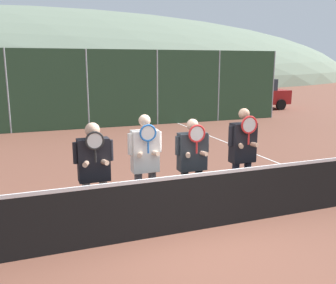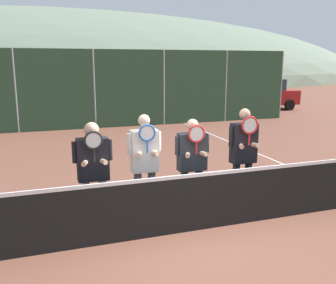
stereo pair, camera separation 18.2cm
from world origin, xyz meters
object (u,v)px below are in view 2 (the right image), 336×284
player_center_left (145,160)px  car_center (176,95)px  player_leftmost (93,167)px  car_right_of_center (260,94)px  player_center_right (192,159)px  player_rightmost (243,152)px  car_left_of_center (75,100)px

player_center_left → car_center: (5.27, 12.85, -0.11)m
player_leftmost → car_right_of_center: 16.94m
player_center_right → car_right_of_center: (9.43, 12.70, -0.13)m
player_center_right → player_rightmost: (0.95, -0.07, 0.07)m
car_right_of_center → player_center_left: bearing=-129.0°
player_leftmost → car_center: (6.12, 12.95, -0.10)m
player_center_right → car_right_of_center: bearing=53.4°
player_rightmost → car_left_of_center: player_rightmost is taller
player_center_left → car_left_of_center: 12.69m
player_center_left → car_right_of_center: bearing=51.0°
player_leftmost → player_center_right: size_ratio=1.03×
car_left_of_center → car_center: (5.23, 0.17, 0.07)m
player_center_left → car_right_of_center: (10.26, 12.68, -0.18)m
player_leftmost → player_rightmost: bearing=0.1°
player_leftmost → player_center_right: 1.69m
player_leftmost → car_center: size_ratio=0.38×
player_leftmost → car_left_of_center: size_ratio=0.38×
player_rightmost → car_center: car_center is taller
player_leftmost → car_left_of_center: bearing=86.0°
player_center_right → car_center: bearing=71.0°
player_center_right → player_rightmost: bearing=-4.5°
car_left_of_center → car_right_of_center: (10.22, -0.00, -0.00)m
player_rightmost → car_right_of_center: (8.48, 12.78, -0.21)m
player_center_left → player_rightmost: player_rightmost is taller
player_rightmost → player_leftmost: bearing=-179.9°
car_left_of_center → car_right_of_center: bearing=-0.0°
player_leftmost → car_right_of_center: (11.11, 12.78, -0.17)m
player_center_right → car_center: car_center is taller
player_center_right → car_right_of_center: size_ratio=0.41×
car_right_of_center → player_leftmost: bearing=-131.0°
player_center_right → car_right_of_center: car_right_of_center is taller
player_center_right → car_left_of_center: 12.73m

